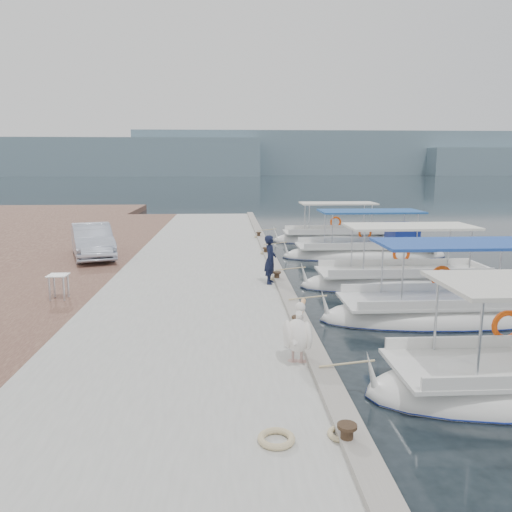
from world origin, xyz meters
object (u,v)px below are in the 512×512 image
(fishing_caique_c, at_px, (402,283))
(fishing_caique_e, at_px, (334,239))
(fishing_caique_d, at_px, (367,253))
(parked_car, at_px, (92,241))
(fishing_caique_b, at_px, (446,315))
(pelican, at_px, (298,334))
(fisherman, at_px, (270,260))

(fishing_caique_c, bearing_deg, fishing_caique_e, 91.14)
(fishing_caique_d, xyz_separation_m, parked_car, (-12.34, -2.15, 1.03))
(fishing_caique_b, bearing_deg, fishing_caique_e, 90.42)
(pelican, xyz_separation_m, fisherman, (0.02, 6.63, 0.22))
(fishing_caique_d, height_order, pelican, fishing_caique_d)
(fishing_caique_d, height_order, fisherman, fishing_caique_d)
(fishing_caique_e, xyz_separation_m, parked_car, (-11.80, -7.14, 1.09))
(pelican, bearing_deg, fisherman, 89.86)
(fishing_caique_b, height_order, parked_car, fishing_caique_b)
(fishing_caique_c, bearing_deg, fishing_caique_b, -91.57)
(fishing_caique_b, distance_m, fishing_caique_e, 14.76)
(fishing_caique_b, distance_m, pelican, 6.41)
(fishing_caique_d, bearing_deg, parked_car, -170.09)
(fishing_caique_b, xyz_separation_m, fishing_caique_d, (0.43, 9.78, 0.06))
(fishing_caique_b, relative_size, fisherman, 4.55)
(fishing_caique_e, xyz_separation_m, pelican, (-4.75, -18.83, 0.95))
(fishing_caique_b, height_order, fishing_caique_d, same)
(fishing_caique_d, distance_m, parked_car, 12.57)
(fishing_caique_b, distance_m, parked_car, 14.18)
(fishing_caique_b, distance_m, fishing_caique_d, 9.79)
(pelican, height_order, fisherman, fisherman)
(fishing_caique_b, height_order, fishing_caique_c, same)
(pelican, bearing_deg, fishing_caique_b, 39.97)
(fishing_caique_c, relative_size, fishing_caique_d, 0.95)
(fishing_caique_b, relative_size, fishing_caique_e, 1.03)
(fisherman, bearing_deg, fishing_caique_c, -61.82)
(pelican, bearing_deg, fishing_caique_d, 69.11)
(parked_car, bearing_deg, fishing_caique_b, -52.07)
(fishing_caique_d, relative_size, fisherman, 4.96)
(fishing_caique_d, bearing_deg, pelican, -110.89)
(fishing_caique_d, xyz_separation_m, fisherman, (-5.27, -7.21, 1.12))
(fishing_caique_e, bearing_deg, fishing_caique_b, -89.58)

